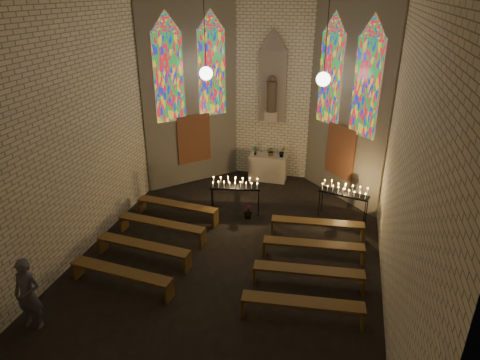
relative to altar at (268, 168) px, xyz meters
name	(u,v)px	position (x,y,z in m)	size (l,w,h in m)	color
floor	(229,259)	(0.00, -5.45, -0.50)	(12.00, 12.00, 0.00)	black
room	(258,97)	(0.00, -2.08, 3.22)	(8.22, 12.43, 7.00)	#F1E8CA
altar	(268,168)	(0.00, 0.00, 0.00)	(1.40, 0.60, 1.00)	beige
flower_vase_left	(255,151)	(-0.49, -0.08, 0.67)	(0.18, 0.12, 0.33)	#4C723F
flower_vase_center	(271,151)	(0.11, -0.02, 0.69)	(0.34, 0.30, 0.38)	#4C723F
flower_vase_right	(282,152)	(0.53, -0.04, 0.71)	(0.23, 0.18, 0.42)	#4C723F
aisle_flower_pot	(248,212)	(-0.03, -3.10, -0.27)	(0.26, 0.26, 0.46)	#4C723F
votive_stand_left	(235,185)	(-0.51, -2.87, 0.52)	(1.66, 0.69, 1.18)	black
votive_stand_right	(344,191)	(2.88, -2.40, 0.48)	(1.60, 0.75, 1.14)	black
pew_left_0	(177,206)	(-2.21, -3.67, -0.08)	(2.72, 0.64, 0.52)	#533917
pew_right_0	(317,224)	(2.21, -3.67, -0.08)	(2.72, 0.64, 0.52)	#533917
pew_left_1	(162,225)	(-2.21, -4.87, -0.08)	(2.72, 0.64, 0.52)	#533917
pew_right_1	(313,246)	(2.21, -4.87, -0.08)	(2.72, 0.64, 0.52)	#533917
pew_left_2	(143,247)	(-2.21, -6.07, -0.08)	(2.72, 0.64, 0.52)	#533917
pew_right_2	(308,272)	(2.21, -6.07, -0.08)	(2.72, 0.64, 0.52)	#533917
pew_left_3	(121,274)	(-2.21, -7.27, -0.08)	(2.72, 0.64, 0.52)	#533917
pew_right_3	(302,304)	(2.21, -7.27, -0.08)	(2.72, 0.64, 0.52)	#533917
visitor	(28,294)	(-3.44, -8.92, 0.34)	(0.61, 0.40, 1.68)	#4A4B53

